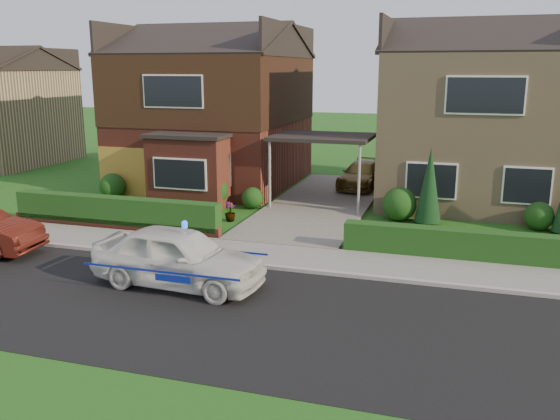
% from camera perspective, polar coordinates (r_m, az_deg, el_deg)
% --- Properties ---
extents(ground, '(120.00, 120.00, 0.00)m').
position_cam_1_polar(ground, '(13.56, -6.87, -9.57)').
color(ground, '#195316').
rests_on(ground, ground).
extents(road, '(60.00, 6.00, 0.02)m').
position_cam_1_polar(road, '(13.56, -6.87, -9.57)').
color(road, black).
rests_on(road, ground).
extents(kerb, '(60.00, 0.16, 0.12)m').
position_cam_1_polar(kerb, '(16.18, -2.49, -5.37)').
color(kerb, '#9E9993').
rests_on(kerb, ground).
extents(sidewalk, '(60.00, 2.00, 0.10)m').
position_cam_1_polar(sidewalk, '(17.13, -1.31, -4.32)').
color(sidewalk, slate).
rests_on(sidewalk, ground).
extents(driveway, '(3.80, 12.00, 0.12)m').
position_cam_1_polar(driveway, '(23.54, 4.01, 0.64)').
color(driveway, '#666059').
rests_on(driveway, ground).
extents(house_left, '(7.50, 9.53, 7.25)m').
position_cam_1_polar(house_left, '(27.58, -6.39, 10.35)').
color(house_left, brown).
rests_on(house_left, ground).
extents(house_right, '(7.50, 8.06, 7.25)m').
position_cam_1_polar(house_right, '(25.41, 18.77, 9.13)').
color(house_right, tan).
rests_on(house_right, ground).
extents(carport_link, '(3.80, 3.00, 2.77)m').
position_cam_1_polar(carport_link, '(23.06, 4.09, 6.91)').
color(carport_link, black).
rests_on(carport_link, ground).
extents(garage_door, '(2.20, 0.10, 2.10)m').
position_cam_1_polar(garage_door, '(25.55, -14.86, 3.50)').
color(garage_door, olive).
rests_on(garage_door, ground).
extents(dwarf_wall, '(7.70, 0.25, 0.36)m').
position_cam_1_polar(dwarf_wall, '(20.60, -15.71, -1.38)').
color(dwarf_wall, brown).
rests_on(dwarf_wall, ground).
extents(hedge_left, '(7.50, 0.55, 0.90)m').
position_cam_1_polar(hedge_left, '(20.77, -15.46, -1.76)').
color(hedge_left, '#1A3E13').
rests_on(hedge_left, ground).
extents(hedge_right, '(7.50, 0.55, 0.80)m').
position_cam_1_polar(hedge_right, '(17.54, 18.41, -4.77)').
color(hedge_right, '#1A3E13').
rests_on(hedge_right, ground).
extents(shrub_left_far, '(1.08, 1.08, 1.08)m').
position_cam_1_polar(shrub_left_far, '(25.40, -15.82, 2.21)').
color(shrub_left_far, '#1A3E13').
rests_on(shrub_left_far, ground).
extents(shrub_left_mid, '(1.32, 1.32, 1.32)m').
position_cam_1_polar(shrub_left_mid, '(23.08, -6.66, 1.84)').
color(shrub_left_mid, '#1A3E13').
rests_on(shrub_left_mid, ground).
extents(shrub_left_near, '(0.84, 0.84, 0.84)m').
position_cam_1_polar(shrub_left_near, '(22.82, -2.66, 1.17)').
color(shrub_left_near, '#1A3E13').
rests_on(shrub_left_near, ground).
extents(shrub_right_near, '(1.20, 1.20, 1.20)m').
position_cam_1_polar(shrub_right_near, '(21.38, 11.42, 0.56)').
color(shrub_right_near, '#1A3E13').
rests_on(shrub_right_near, ground).
extents(shrub_right_mid, '(0.96, 0.96, 0.96)m').
position_cam_1_polar(shrub_right_mid, '(21.57, 23.67, -0.54)').
color(shrub_right_mid, '#1A3E13').
rests_on(shrub_right_mid, ground).
extents(conifer_a, '(0.90, 0.90, 2.60)m').
position_cam_1_polar(conifer_a, '(20.97, 14.17, 2.12)').
color(conifer_a, black).
rests_on(conifer_a, ground).
extents(police_car, '(4.02, 4.48, 1.65)m').
position_cam_1_polar(police_car, '(14.86, -9.76, -4.52)').
color(police_car, silver).
rests_on(police_car, ground).
extents(driveway_car, '(1.84, 3.92, 1.11)m').
position_cam_1_polar(driveway_car, '(26.60, 7.87, 3.39)').
color(driveway_car, brown).
rests_on(driveway_car, driveway).
extents(potted_plant_a, '(0.43, 0.30, 0.79)m').
position_cam_1_polar(potted_plant_a, '(20.08, -9.47, -0.80)').
color(potted_plant_a, gray).
rests_on(potted_plant_a, ground).
extents(potted_plant_b, '(0.45, 0.40, 0.68)m').
position_cam_1_polar(potted_plant_b, '(20.09, -6.56, -0.85)').
color(potted_plant_b, gray).
rests_on(potted_plant_b, ground).
extents(potted_plant_c, '(0.49, 0.49, 0.68)m').
position_cam_1_polar(potted_plant_c, '(20.98, -4.83, -0.19)').
color(potted_plant_c, gray).
rests_on(potted_plant_c, ground).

